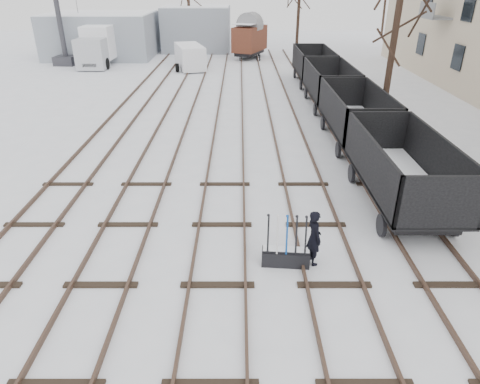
{
  "coord_description": "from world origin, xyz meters",
  "views": [
    {
      "loc": [
        0.57,
        -8.74,
        7.09
      ],
      "look_at": [
        0.58,
        2.99,
        1.2
      ],
      "focal_mm": 32.0,
      "sensor_mm": 36.0,
      "label": 1
    }
  ],
  "objects_px": {
    "box_van_wagon": "(250,38)",
    "panel_van": "(190,57)",
    "worker": "(314,238)",
    "lorry": "(101,44)",
    "crane": "(63,37)",
    "freight_wagon_a": "(400,180)",
    "ground_frame": "(286,256)"
  },
  "relations": [
    {
      "from": "freight_wagon_a",
      "to": "panel_van",
      "type": "bearing_deg",
      "value": 111.31
    },
    {
      "from": "worker",
      "to": "panel_van",
      "type": "relative_size",
      "value": 0.33
    },
    {
      "from": "ground_frame",
      "to": "worker",
      "type": "height_order",
      "value": "worker"
    },
    {
      "from": "worker",
      "to": "freight_wagon_a",
      "type": "distance_m",
      "value": 4.78
    },
    {
      "from": "crane",
      "to": "ground_frame",
      "type": "bearing_deg",
      "value": -55.22
    },
    {
      "from": "worker",
      "to": "lorry",
      "type": "bearing_deg",
      "value": 8.24
    },
    {
      "from": "lorry",
      "to": "ground_frame",
      "type": "bearing_deg",
      "value": -64.83
    },
    {
      "from": "freight_wagon_a",
      "to": "panel_van",
      "type": "xyz_separation_m",
      "value": [
        -9.72,
        24.92,
        0.1
      ]
    },
    {
      "from": "worker",
      "to": "crane",
      "type": "distance_m",
      "value": 35.27
    },
    {
      "from": "worker",
      "to": "box_van_wagon",
      "type": "distance_m",
      "value": 33.83
    },
    {
      "from": "ground_frame",
      "to": "crane",
      "type": "relative_size",
      "value": 0.17
    },
    {
      "from": "lorry",
      "to": "crane",
      "type": "relative_size",
      "value": 0.83
    },
    {
      "from": "panel_van",
      "to": "crane",
      "type": "height_order",
      "value": "crane"
    },
    {
      "from": "box_van_wagon",
      "to": "crane",
      "type": "relative_size",
      "value": 0.54
    },
    {
      "from": "box_van_wagon",
      "to": "panel_van",
      "type": "xyz_separation_m",
      "value": [
        -5.25,
        -5.55,
        -0.86
      ]
    },
    {
      "from": "box_van_wagon",
      "to": "crane",
      "type": "xyz_separation_m",
      "value": [
        -16.7,
        -3.35,
        0.45
      ]
    },
    {
      "from": "lorry",
      "to": "crane",
      "type": "height_order",
      "value": "crane"
    },
    {
      "from": "panel_van",
      "to": "ground_frame",
      "type": "bearing_deg",
      "value": -95.16
    },
    {
      "from": "crane",
      "to": "freight_wagon_a",
      "type": "bearing_deg",
      "value": -46.34
    },
    {
      "from": "freight_wagon_a",
      "to": "crane",
      "type": "distance_m",
      "value": 34.43
    },
    {
      "from": "freight_wagon_a",
      "to": "box_van_wagon",
      "type": "bearing_deg",
      "value": 98.34
    },
    {
      "from": "panel_van",
      "to": "worker",
      "type": "bearing_deg",
      "value": -93.66
    },
    {
      "from": "ground_frame",
      "to": "freight_wagon_a",
      "type": "xyz_separation_m",
      "value": [
        4.17,
        3.43,
        0.66
      ]
    },
    {
      "from": "panel_van",
      "to": "crane",
      "type": "bearing_deg",
      "value": 152.92
    },
    {
      "from": "worker",
      "to": "lorry",
      "type": "relative_size",
      "value": 0.22
    },
    {
      "from": "ground_frame",
      "to": "box_van_wagon",
      "type": "height_order",
      "value": "box_van_wagon"
    },
    {
      "from": "freight_wagon_a",
      "to": "box_van_wagon",
      "type": "xyz_separation_m",
      "value": [
        -4.47,
        30.46,
        0.96
      ]
    },
    {
      "from": "worker",
      "to": "freight_wagon_a",
      "type": "xyz_separation_m",
      "value": [
        3.42,
        3.33,
        0.14
      ]
    },
    {
      "from": "worker",
      "to": "box_van_wagon",
      "type": "bearing_deg",
      "value": -15.47
    },
    {
      "from": "ground_frame",
      "to": "panel_van",
      "type": "relative_size",
      "value": 0.3
    },
    {
      "from": "freight_wagon_a",
      "to": "panel_van",
      "type": "height_order",
      "value": "freight_wagon_a"
    },
    {
      "from": "ground_frame",
      "to": "crane",
      "type": "distance_m",
      "value": 35.02
    }
  ]
}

